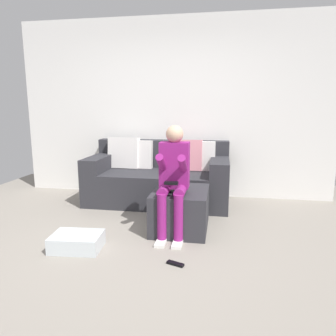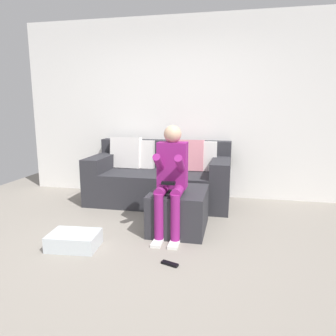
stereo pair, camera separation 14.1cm
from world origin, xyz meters
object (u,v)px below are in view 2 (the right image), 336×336
at_px(couch_sectional, 161,178).
at_px(storage_bin, 74,240).
at_px(remote_near_ottoman, 170,264).
at_px(person_seated, 171,174).
at_px(ottoman, 179,210).

distance_m(couch_sectional, storage_bin, 1.81).
bearing_deg(couch_sectional, remote_near_ottoman, -74.45).
bearing_deg(storage_bin, remote_near_ottoman, -8.70).
xyz_separation_m(person_seated, remote_near_ottoman, (0.12, -0.68, -0.66)).
bearing_deg(person_seated, storage_bin, -149.01).
bearing_deg(ottoman, remote_near_ottoman, -85.41).
distance_m(ottoman, remote_near_ottoman, 0.88).
bearing_deg(person_seated, ottoman, 72.03).
height_order(ottoman, storage_bin, ottoman).
distance_m(storage_bin, remote_near_ottoman, 1.01).
distance_m(couch_sectional, remote_near_ottoman, 1.98).
bearing_deg(couch_sectional, storage_bin, -105.44).
distance_m(person_seated, remote_near_ottoman, 0.96).
relative_size(couch_sectional, person_seated, 1.69).
bearing_deg(couch_sectional, person_seated, -71.67).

